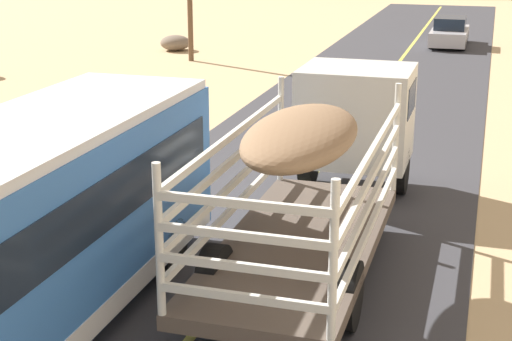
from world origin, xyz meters
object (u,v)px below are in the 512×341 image
object	(u,v)px
bus	(4,242)
car_far	(450,33)
boulder_mid_field	(175,43)
livestock_truck	(338,139)

from	to	relation	value
bus	car_far	size ratio (longest dim) A/B	2.27
bus	car_far	xyz separation A→B (m)	(4.18, 32.99, -1.05)
bus	boulder_mid_field	world-z (taller)	bus
car_far	bus	bearing A→B (deg)	-97.22
livestock_truck	boulder_mid_field	bearing A→B (deg)	120.47
bus	car_far	world-z (taller)	bus
livestock_truck	boulder_mid_field	distance (m)	24.28
livestock_truck	car_far	xyz separation A→B (m)	(0.72, 26.36, -1.10)
bus	boulder_mid_field	size ratio (longest dim) A/B	6.53
boulder_mid_field	car_far	bearing A→B (deg)	22.81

